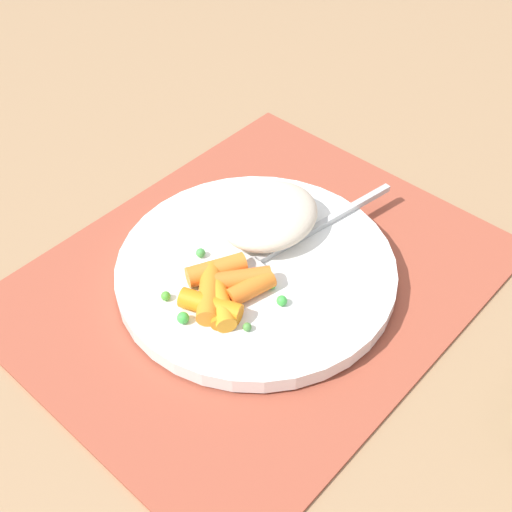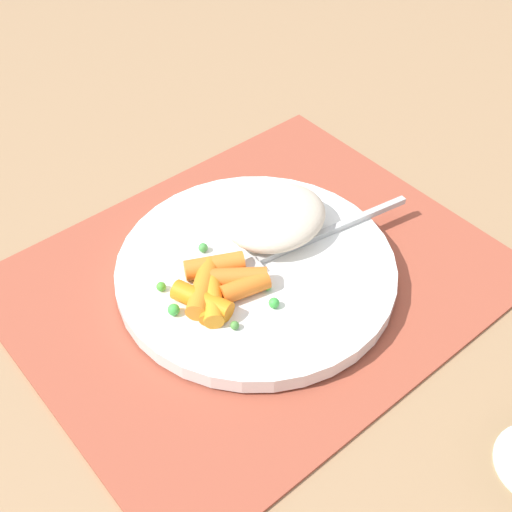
{
  "view_description": "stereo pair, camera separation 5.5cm",
  "coord_description": "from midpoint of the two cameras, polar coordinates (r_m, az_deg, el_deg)",
  "views": [
    {
      "loc": [
        0.3,
        0.27,
        0.44
      ],
      "look_at": [
        0.0,
        0.0,
        0.03
      ],
      "focal_mm": 47.86,
      "sensor_mm": 36.0,
      "label": 1
    },
    {
      "loc": [
        0.26,
        0.31,
        0.44
      ],
      "look_at": [
        0.0,
        0.0,
        0.03
      ],
      "focal_mm": 47.86,
      "sensor_mm": 36.0,
      "label": 2
    }
  ],
  "objects": [
    {
      "name": "pea_scatter",
      "position": [
        0.56,
        -1.06,
        -2.58
      ],
      "size": [
        0.08,
        0.1,
        0.01
      ],
      "color": "#54A83D",
      "rests_on": "plate"
    },
    {
      "name": "ground_plane",
      "position": [
        0.6,
        2.66,
        -2.2
      ],
      "size": [
        2.4,
        2.4,
        0.0
      ],
      "primitive_type": "plane",
      "color": "#997551"
    },
    {
      "name": "carrot_portion",
      "position": [
        0.55,
        -0.37,
        -2.79
      ],
      "size": [
        0.08,
        0.07,
        0.02
      ],
      "color": "orange",
      "rests_on": "plate"
    },
    {
      "name": "fork",
      "position": [
        0.59,
        5.72,
        0.67
      ],
      "size": [
        0.2,
        0.04,
        0.01
      ],
      "color": "#B7B7B7",
      "rests_on": "plate"
    },
    {
      "name": "placemat",
      "position": [
        0.59,
        2.67,
        -2.0
      ],
      "size": [
        0.4,
        0.33,
        0.01
      ],
      "primitive_type": "cube",
      "color": "#9E4733",
      "rests_on": "ground_plane"
    },
    {
      "name": "rice_mound",
      "position": [
        0.6,
        4.27,
        3.15
      ],
      "size": [
        0.09,
        0.08,
        0.03
      ],
      "primitive_type": "ellipsoid",
      "color": "beige",
      "rests_on": "plate"
    },
    {
      "name": "plate",
      "position": [
        0.59,
        2.7,
        -1.32
      ],
      "size": [
        0.24,
        0.24,
        0.01
      ],
      "primitive_type": "cylinder",
      "color": "white",
      "rests_on": "placemat"
    }
  ]
}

